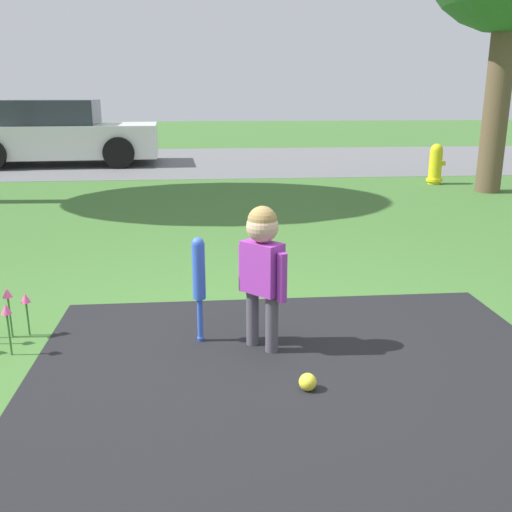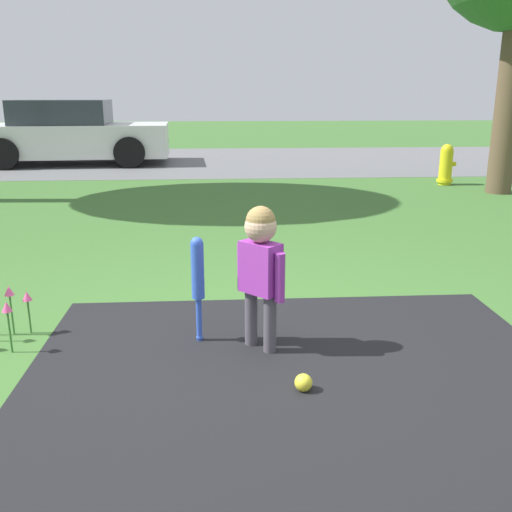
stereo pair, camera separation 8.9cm
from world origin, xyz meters
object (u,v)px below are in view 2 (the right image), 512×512
child (261,258)px  baseball_bat (198,275)px  sports_ball (303,383)px  parked_car (72,134)px  fire_hydrant (446,165)px

child → baseball_bat: 0.42m
sports_ball → parked_car: size_ratio=0.02×
sports_ball → fire_hydrant: (3.42, 6.80, 0.29)m
parked_car → sports_ball: bearing=-74.0°
child → fire_hydrant: (3.61, 6.26, -0.24)m
sports_ball → baseball_bat: bearing=129.9°
fire_hydrant → parked_car: bearing=153.7°
fire_hydrant → parked_car: 7.85m
child → baseball_bat: (-0.37, 0.13, -0.14)m
child → baseball_bat: bearing=-152.8°
parked_car → baseball_bat: bearing=-75.7°
child → sports_ball: (0.19, -0.54, -0.52)m
fire_hydrant → sports_ball: bearing=-116.7°
baseball_bat → child: bearing=-19.5°
fire_hydrant → baseball_bat: bearing=-123.0°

